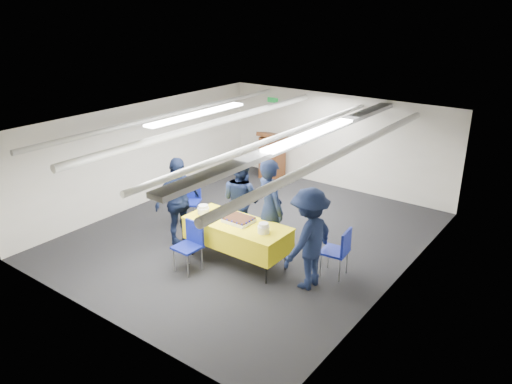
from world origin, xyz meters
TOP-DOWN VIEW (x-y plane):
  - ground at (0.00, 0.00)m, footprint 7.00×7.00m
  - room_shell at (0.09, 0.41)m, footprint 6.00×7.00m
  - serving_table at (0.47, -1.00)m, footprint 1.91×0.81m
  - sheet_cake at (0.47, -0.96)m, footprint 0.51×0.39m
  - plate_stack_left at (-0.27, -1.05)m, footprint 0.21×0.21m
  - plate_stack_right at (1.07, -1.05)m, footprint 0.20×0.20m
  - podium at (-1.60, 3.05)m, footprint 0.62×0.53m
  - chair_near at (-0.02, -1.66)m, footprint 0.43×0.43m
  - chair_right at (2.15, -0.37)m, footprint 0.47×0.47m
  - chair_left at (-1.44, -0.18)m, footprint 0.56×0.56m
  - sailor_a at (0.80, -0.46)m, footprint 0.80×0.68m
  - sailor_b at (-0.01, -0.27)m, footprint 0.88×0.72m
  - sailor_c at (-0.89, -1.08)m, footprint 0.52×1.04m
  - sailor_d at (1.87, -0.93)m, footprint 0.72×1.14m

SIDE VIEW (x-z plane):
  - ground at x=0.00m, z-range 0.00..0.00m
  - chair_near at x=-0.02m, z-range 0.10..0.97m
  - chair_right at x=2.15m, z-range 0.10..0.97m
  - chair_left at x=-1.44m, z-range 0.10..0.97m
  - serving_table at x=0.47m, z-range 0.17..0.94m
  - podium at x=-1.60m, z-range -0.01..1.24m
  - sheet_cake at x=0.47m, z-range 0.77..0.86m
  - sailor_b at x=-0.01m, z-range 0.00..1.67m
  - plate_stack_left at x=-0.27m, z-range 0.76..0.92m
  - sailor_d at x=1.87m, z-range 0.00..1.70m
  - plate_stack_right at x=1.07m, z-range 0.76..0.94m
  - sailor_c at x=-0.89m, z-range 0.00..1.72m
  - sailor_a at x=0.80m, z-range 0.00..1.85m
  - room_shell at x=0.09m, z-range 0.66..2.96m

